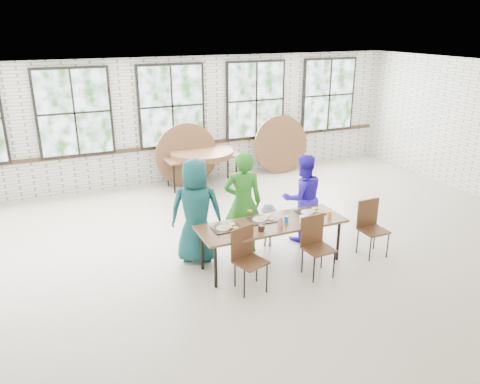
# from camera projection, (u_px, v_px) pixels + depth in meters

# --- Properties ---
(room) EXTENTS (12.00, 12.00, 12.00)m
(room) POSITION_uv_depth(u_px,v_px,m) (172.00, 108.00, 11.07)
(room) COLOR #C2B19A
(room) RESTS_ON ground
(dining_table) EXTENTS (2.40, 0.80, 0.74)m
(dining_table) POSITION_uv_depth(u_px,v_px,m) (272.00, 226.00, 7.44)
(dining_table) COLOR brown
(dining_table) RESTS_ON ground
(chair_near_left) EXTENTS (0.52, 0.51, 0.95)m
(chair_near_left) POSITION_uv_depth(u_px,v_px,m) (246.00, 253.00, 6.83)
(chair_near_left) COLOR #51301B
(chair_near_left) RESTS_ON ground
(chair_near_right) EXTENTS (0.45, 0.44, 0.95)m
(chair_near_right) POSITION_uv_depth(u_px,v_px,m) (315.00, 241.00, 7.23)
(chair_near_right) COLOR #51301B
(chair_near_right) RESTS_ON ground
(chair_spare) EXTENTS (0.43, 0.41, 0.95)m
(chair_spare) POSITION_uv_depth(u_px,v_px,m) (371.00, 223.00, 7.88)
(chair_spare) COLOR #51301B
(chair_spare) RESTS_ON ground
(adult_teal) EXTENTS (1.00, 0.84, 1.74)m
(adult_teal) POSITION_uv_depth(u_px,v_px,m) (196.00, 211.00, 7.54)
(adult_teal) COLOR #164956
(adult_teal) RESTS_ON ground
(adult_green) EXTENTS (0.74, 0.60, 1.77)m
(adult_green) POSITION_uv_depth(u_px,v_px,m) (243.00, 203.00, 7.85)
(adult_green) COLOR #2A7C21
(adult_green) RESTS_ON ground
(toddler) EXTENTS (0.58, 0.47, 0.78)m
(toddler) POSITION_uv_depth(u_px,v_px,m) (268.00, 225.00, 8.20)
(toddler) COLOR #121638
(toddler) RESTS_ON ground
(adult_blue) EXTENTS (0.84, 0.69, 1.59)m
(adult_blue) POSITION_uv_depth(u_px,v_px,m) (302.00, 198.00, 8.32)
(adult_blue) COLOR #331DCC
(adult_blue) RESTS_ON ground
(storage_table) EXTENTS (1.83, 0.82, 0.74)m
(storage_table) POSITION_uv_depth(u_px,v_px,m) (202.00, 158.00, 11.17)
(storage_table) COLOR brown
(storage_table) RESTS_ON ground
(tabletop_clutter) EXTENTS (1.97, 0.60, 0.11)m
(tabletop_clutter) POSITION_uv_depth(u_px,v_px,m) (279.00, 220.00, 7.45)
(tabletop_clutter) COLOR black
(tabletop_clutter) RESTS_ON dining_table
(round_tops_stacked) EXTENTS (1.50, 1.50, 0.13)m
(round_tops_stacked) POSITION_uv_depth(u_px,v_px,m) (202.00, 153.00, 11.13)
(round_tops_stacked) COLOR brown
(round_tops_stacked) RESTS_ON storage_table
(round_tops_leaning) EXTENTS (4.14, 0.43, 1.49)m
(round_tops_leaning) POSITION_uv_depth(u_px,v_px,m) (236.00, 149.00, 11.74)
(round_tops_leaning) COLOR brown
(round_tops_leaning) RESTS_ON ground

